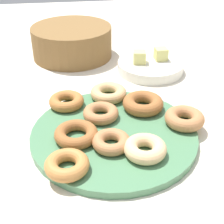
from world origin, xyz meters
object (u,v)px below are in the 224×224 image
Objects in this scene: donut_2 at (67,101)px; donut_3 at (111,142)px; donut_0 at (76,134)px; donut_8 at (185,118)px; donut_plate at (114,134)px; donut_1 at (109,93)px; fruit_bowl at (150,67)px; donut_6 at (67,165)px; basket at (72,42)px; donut_7 at (101,113)px; donut_5 at (145,149)px; melon_chunk_right at (161,54)px; donut_4 at (143,103)px; melon_chunk_left at (139,57)px.

donut_3 is (0.09, -0.17, -0.00)m from donut_2.
donut_8 is (0.24, 0.02, 0.00)m from donut_0.
donut_1 is at bearing 87.08° from donut_plate.
donut_plate is 1.81× the size of fruit_bowl.
basket is at bearing 86.93° from donut_6.
fruit_bowl is at bearing -34.00° from basket.
donut_3 is 0.94× the size of donut_6.
donut_7 is (0.06, 0.07, -0.00)m from donut_0.
donut_0 is 1.17× the size of donut_3.
basket is at bearing 96.78° from donut_7.
donut_5 is (0.05, -0.08, 0.02)m from donut_plate.
melon_chunk_right is at bearing 84.11° from donut_8.
donut_8 is at bearing -63.71° from basket.
melon_chunk_right reaches higher than donut_8.
donut_4 is 2.69× the size of melon_chunk_left.
basket is at bearing 146.00° from fruit_bowl.
donut_7 is (-0.02, 0.06, 0.02)m from donut_plate.
donut_2 is 0.29m from melon_chunk_left.
basket is (-0.15, 0.39, 0.02)m from donut_4.
donut_2 is 0.19m from donut_3.
donut_2 is 0.32m from fruit_bowl.
donut_0 reaches higher than fruit_bowl.
basket is (-0.05, 0.41, 0.02)m from donut_7.
donut_8 is (0.18, -0.05, 0.00)m from donut_7.
basket is 7.21× the size of melon_chunk_left.
donut_1 is at bearing 84.16° from donut_3.
melon_chunk_left is (-0.03, 0.00, 0.03)m from fruit_bowl.
melon_chunk_left is (0.20, 0.33, 0.02)m from donut_0.
donut_2 is 0.96× the size of donut_8.
donut_3 is (-0.01, -0.05, 0.02)m from donut_plate.
basket is at bearing 88.80° from donut_0.
donut_2 is 0.10m from donut_7.
donut_6 is at bearing -115.87° from donut_7.
donut_plate is at bearing -81.40° from basket.
melon_chunk_left reaches higher than donut_2.
donut_5 is at bearing -27.70° from donut_0.
melon_chunk_right reaches higher than donut_4.
basket reaches higher than donut_3.
melon_chunk_right is at bearing 12.09° from melon_chunk_left.
fruit_bowl is at bearing 63.59° from donut_plate.
melon_chunk_left is at bearing 80.08° from donut_4.
donut_4 and donut_8 have the same top height.
donut_6 is at bearing -121.38° from fruit_bowl.
donut_4 reaches higher than donut_0.
donut_5 is at bearing -60.05° from donut_plate.
melon_chunk_right is (0.29, 0.21, 0.02)m from donut_2.
donut_4 reaches higher than donut_2.
donut_0 is at bearing -129.20° from donut_7.
donut_1 is at bearing 71.69° from donut_7.
donut_0 is 0.49m from basket.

